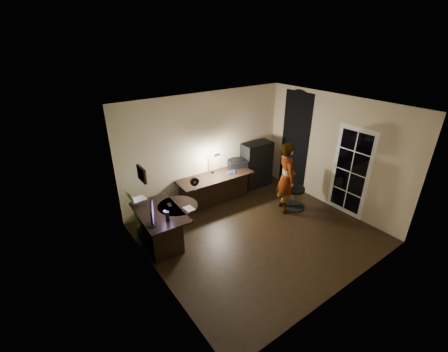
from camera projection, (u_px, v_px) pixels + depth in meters
floor at (258, 233)px, 6.46m from camera, size 4.50×4.00×0.01m
ceiling at (266, 108)px, 5.28m from camera, size 4.50×4.00×0.01m
wall_back at (206, 148)px, 7.33m from camera, size 4.50×0.01×2.70m
wall_front at (353, 225)px, 4.40m from camera, size 4.50×0.01×2.70m
wall_left at (154, 214)px, 4.68m from camera, size 0.01×4.00×2.70m
wall_right at (333, 152)px, 7.06m from camera, size 0.01×4.00×2.70m
green_wall_overlay at (155, 213)px, 4.69m from camera, size 0.00×4.00×2.70m
arched_doorway at (295, 142)px, 7.91m from camera, size 0.01×0.90×2.60m
french_door at (351, 172)px, 6.78m from camera, size 0.02×0.92×2.10m
framed_picture at (142, 174)px, 4.81m from camera, size 0.04×0.30×0.25m
desk_left at (161, 228)px, 5.99m from camera, size 0.87×1.34×0.75m
desk_right at (216, 189)px, 7.50m from camera, size 1.96×0.76×0.72m
cabinet at (256, 165)px, 8.22m from camera, size 0.85×0.45×1.26m
laptop_stand at (138, 201)px, 6.09m from camera, size 0.25×0.22×0.09m
laptop at (137, 195)px, 6.03m from camera, size 0.34×0.32×0.22m
monitor at (151, 218)px, 5.36m from camera, size 0.26×0.46×0.30m
mouse at (165, 211)px, 5.80m from camera, size 0.07×0.10×0.04m
phone at (169, 205)px, 6.05m from camera, size 0.10×0.15×0.01m
pen at (192, 212)px, 5.82m from camera, size 0.07×0.13×0.01m
speaker at (167, 216)px, 5.51m from camera, size 0.10×0.10×0.19m
notepad at (189, 209)px, 5.92m from camera, size 0.17×0.23×0.01m
desk_fan at (194, 184)px, 6.66m from camera, size 0.22×0.14×0.31m
headphones at (231, 172)px, 7.47m from camera, size 0.23×0.17×0.10m
printer at (237, 163)px, 7.86m from camera, size 0.58×0.52×0.21m
desk_lamp at (212, 162)px, 7.38m from camera, size 0.15×0.28×0.61m
office_chair at (295, 189)px, 7.21m from camera, size 0.71×0.71×1.00m
person at (286, 178)px, 6.96m from camera, size 0.62×0.72×1.72m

